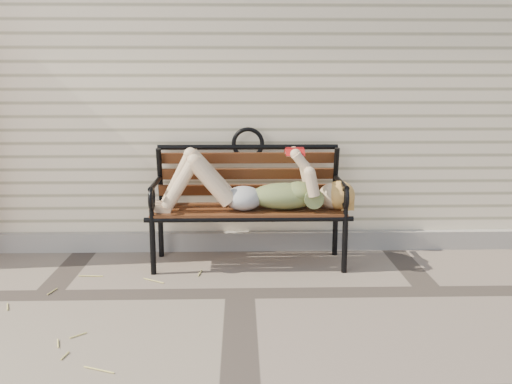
{
  "coord_description": "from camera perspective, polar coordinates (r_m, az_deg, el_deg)",
  "views": [
    {
      "loc": [
        0.01,
        -3.5,
        1.36
      ],
      "look_at": [
        0.11,
        0.36,
        0.6
      ],
      "focal_mm": 40.0,
      "sensor_mm": 36.0,
      "label": 1
    }
  ],
  "objects": [
    {
      "name": "ground",
      "position": [
        3.76,
        -1.61,
        -10.1
      ],
      "size": [
        80.0,
        80.0,
        0.0
      ],
      "primitive_type": "plane",
      "color": "#78675C",
      "rests_on": "ground"
    },
    {
      "name": "house_wall",
      "position": [
        6.5,
        -1.68,
        12.37
      ],
      "size": [
        8.0,
        4.0,
        3.0
      ],
      "primitive_type": "cube",
      "color": "#F7E3C1",
      "rests_on": "ground"
    },
    {
      "name": "foundation_strip",
      "position": [
        4.66,
        -1.61,
        -4.9
      ],
      "size": [
        8.0,
        0.1,
        0.15
      ],
      "primitive_type": "cube",
      "color": "#9E978E",
      "rests_on": "ground"
    },
    {
      "name": "garden_bench",
      "position": [
        4.28,
        -0.76,
        0.38
      ],
      "size": [
        1.55,
        0.62,
        1.0
      ],
      "color": "black",
      "rests_on": "ground"
    },
    {
      "name": "reading_woman",
      "position": [
        4.15,
        -0.56,
        0.52
      ],
      "size": [
        1.46,
        0.33,
        0.46
      ],
      "color": "#0B384E",
      "rests_on": "ground"
    }
  ]
}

